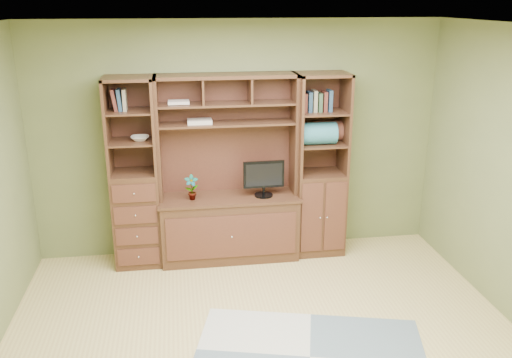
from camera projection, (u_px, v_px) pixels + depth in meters
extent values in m
cube|color=#D5B870|center=(268.00, 348.00, 4.56)|extent=(4.60, 4.10, 0.04)
cube|color=white|center=(270.00, 28.00, 3.73)|extent=(4.60, 4.10, 0.04)
cube|color=olive|center=(238.00, 140.00, 6.02)|extent=(4.50, 0.04, 2.60)
cube|color=#462818|center=(229.00, 171.00, 5.84)|extent=(1.54, 0.53, 2.05)
cube|color=#462818|center=(134.00, 174.00, 5.74)|extent=(0.50, 0.45, 2.05)
cube|color=#462818|center=(320.00, 166.00, 6.02)|extent=(0.55, 0.45, 2.05)
cube|color=#969C9B|center=(310.00, 357.00, 4.43)|extent=(2.15, 1.70, 0.01)
cube|color=black|center=(264.00, 172.00, 5.87)|extent=(0.45, 0.21, 0.55)
imported|color=#A85839|center=(192.00, 188.00, 5.80)|extent=(0.15, 0.10, 0.28)
cube|color=beige|center=(200.00, 121.00, 5.71)|extent=(0.26, 0.19, 0.04)
imported|color=silver|center=(140.00, 138.00, 5.62)|extent=(0.19, 0.19, 0.05)
cube|color=teal|center=(317.00, 133.00, 5.84)|extent=(0.41, 0.24, 0.24)
cube|color=brown|center=(331.00, 131.00, 6.00)|extent=(0.40, 0.22, 0.22)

